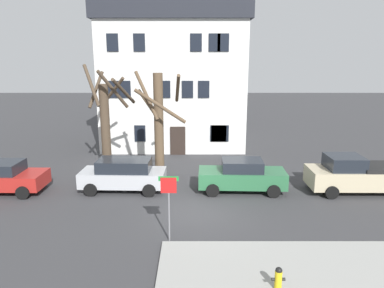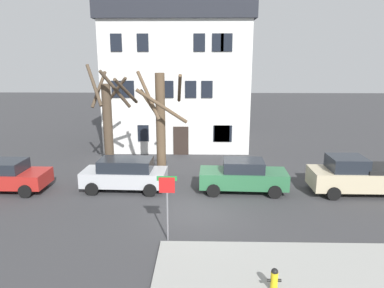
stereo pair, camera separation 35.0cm
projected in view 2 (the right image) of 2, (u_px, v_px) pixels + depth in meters
name	position (u px, v px, depth m)	size (l,w,h in m)	color
ground_plane	(199.00, 212.00, 16.37)	(120.00, 120.00, 0.00)	#38383A
building_main	(178.00, 70.00, 28.53)	(11.31, 8.00, 11.84)	white
tree_bare_near	(109.00, 121.00, 21.19)	(2.87, 2.96, 6.61)	#4C3D2D
tree_bare_mid	(161.00, 123.00, 19.97)	(2.90, 2.87, 6.26)	brown
car_red_sedan	(5.00, 176.00, 18.83)	(4.44, 2.15, 1.66)	#AD231E
car_silver_wagon	(125.00, 174.00, 18.95)	(4.51, 2.13, 1.73)	#B7BABF
car_green_sedan	(243.00, 176.00, 18.70)	(4.63, 2.12, 1.73)	#2D6B42
pickup_truck_beige	(364.00, 176.00, 18.41)	(5.62, 2.20, 1.98)	#C6B793
fire_hydrant	(274.00, 279.00, 10.53)	(0.42, 0.22, 0.73)	gold
street_sign_pole	(167.00, 196.00, 13.36)	(0.76, 0.07, 2.62)	slate
bicycle_leaning	(128.00, 174.00, 20.58)	(1.66, 0.65, 1.03)	black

